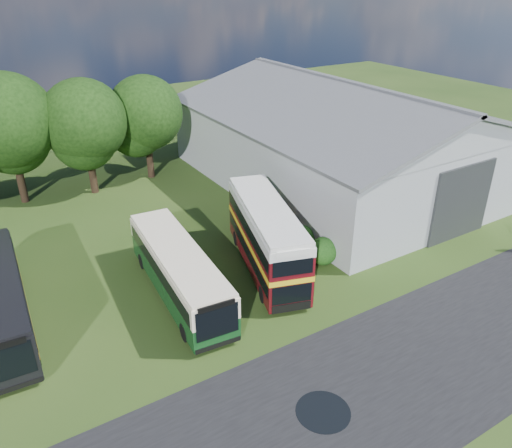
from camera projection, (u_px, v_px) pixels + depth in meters
ground at (308, 354)px, 22.73m from camera, size 120.00×120.00×0.00m
asphalt_road at (404, 369)px, 21.86m from camera, size 60.00×8.00×0.02m
puddle at (323, 412)px, 19.75m from camera, size 2.20×2.20×0.01m
storage_shed at (340, 130)px, 39.98m from camera, size 18.80×24.80×8.15m
tree_mid at (7, 121)px, 34.97m from camera, size 6.80×6.80×9.60m
tree_right_a at (84, 121)px, 36.78m from camera, size 6.26×6.26×8.83m
tree_right_b at (145, 113)px, 39.84m from camera, size 5.98×5.98×8.45m
shrub_front at (322, 262)px, 29.90m from camera, size 1.70×1.70×1.70m
shrub_mid at (302, 248)px, 31.41m from camera, size 1.60×1.60×1.60m
bus_green_single at (179, 271)px, 26.21m from camera, size 3.16×10.40×2.83m
bus_maroon_double at (266, 238)px, 28.40m from camera, size 5.04×9.68×4.04m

